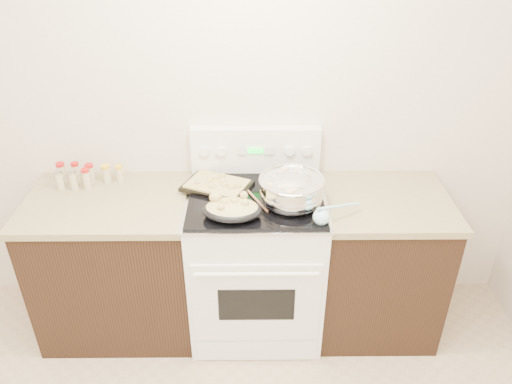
{
  "coord_description": "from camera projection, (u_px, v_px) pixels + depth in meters",
  "views": [
    {
      "loc": [
        0.33,
        -0.94,
        2.39
      ],
      "look_at": [
        0.35,
        1.37,
        1.0
      ],
      "focal_mm": 35.0,
      "sensor_mm": 36.0,
      "label": 1
    }
  ],
  "objects": [
    {
      "name": "room_shell",
      "position": [
        110.0,
        238.0,
        1.15
      ],
      "size": [
        4.1,
        3.6,
        2.75
      ],
      "color": "beige",
      "rests_on": "ground"
    },
    {
      "name": "counter_left",
      "position": [
        119.0,
        264.0,
        3.02
      ],
      "size": [
        0.93,
        0.67,
        0.92
      ],
      "color": "black",
      "rests_on": "ground"
    },
    {
      "name": "counter_right",
      "position": [
        376.0,
        262.0,
        3.03
      ],
      "size": [
        0.73,
        0.67,
        0.92
      ],
      "color": "black",
      "rests_on": "ground"
    },
    {
      "name": "kitchen_range",
      "position": [
        256.0,
        260.0,
        3.0
      ],
      "size": [
        0.78,
        0.73,
        1.22
      ],
      "color": "white",
      "rests_on": "ground"
    },
    {
      "name": "mixing_bowl",
      "position": [
        291.0,
        191.0,
        2.65
      ],
      "size": [
        0.36,
        0.36,
        0.21
      ],
      "color": "silver",
      "rests_on": "kitchen_range"
    },
    {
      "name": "roasting_pan",
      "position": [
        231.0,
        208.0,
        2.57
      ],
      "size": [
        0.32,
        0.23,
        0.12
      ],
      "color": "black",
      "rests_on": "kitchen_range"
    },
    {
      "name": "baking_sheet",
      "position": [
        218.0,
        185.0,
        2.83
      ],
      "size": [
        0.43,
        0.38,
        0.06
      ],
      "color": "black",
      "rests_on": "kitchen_range"
    },
    {
      "name": "wooden_spoon",
      "position": [
        251.0,
        205.0,
        2.66
      ],
      "size": [
        0.13,
        0.24,
        0.04
      ],
      "color": "#A16E49",
      "rests_on": "kitchen_range"
    },
    {
      "name": "blue_ladle",
      "position": [
        323.0,
        216.0,
        2.53
      ],
      "size": [
        0.26,
        0.18,
        0.11
      ],
      "color": "#9DD8EB",
      "rests_on": "kitchen_range"
    },
    {
      "name": "spice_jars",
      "position": [
        83.0,
        175.0,
        2.89
      ],
      "size": [
        0.38,
        0.14,
        0.13
      ],
      "color": "#BFB28C",
      "rests_on": "counter_left"
    }
  ]
}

